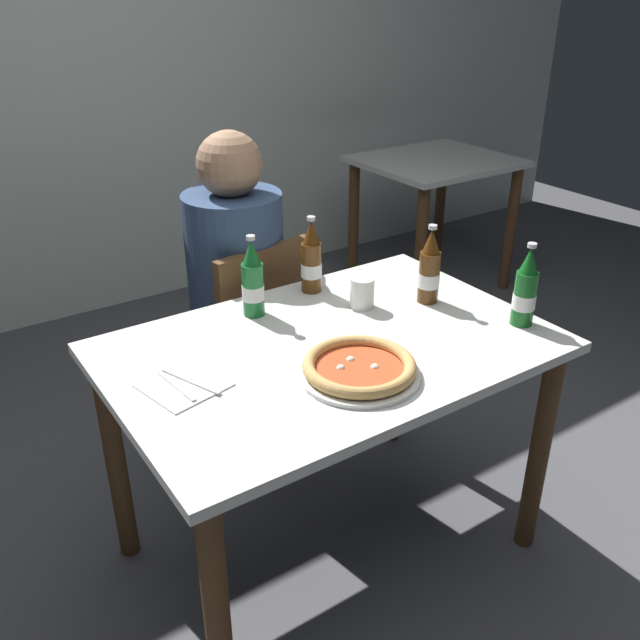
# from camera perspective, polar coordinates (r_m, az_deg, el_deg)

# --- Properties ---
(ground_plane) EXTENTS (8.00, 8.00, 0.00)m
(ground_plane) POSITION_cam_1_polar(r_m,az_deg,el_deg) (2.33, 0.72, -18.32)
(ground_plane) COLOR #4C4C51
(back_wall_tiled) EXTENTS (7.00, 0.10, 2.60)m
(back_wall_tiled) POSITION_cam_1_polar(r_m,az_deg,el_deg) (3.68, -20.33, 19.95)
(back_wall_tiled) COLOR silver
(back_wall_tiled) RESTS_ON ground_plane
(dining_table_main) EXTENTS (1.20, 0.80, 0.75)m
(dining_table_main) POSITION_cam_1_polar(r_m,az_deg,el_deg) (1.93, 0.83, -4.92)
(dining_table_main) COLOR silver
(dining_table_main) RESTS_ON ground_plane
(chair_behind_table) EXTENTS (0.45, 0.45, 0.85)m
(chair_behind_table) POSITION_cam_1_polar(r_m,az_deg,el_deg) (2.49, -6.01, -1.30)
(chair_behind_table) COLOR brown
(chair_behind_table) RESTS_ON ground_plane
(diner_seated) EXTENTS (0.34, 0.34, 1.21)m
(diner_seated) POSITION_cam_1_polar(r_m,az_deg,el_deg) (2.48, -6.88, 1.17)
(diner_seated) COLOR #2D3342
(diner_seated) RESTS_ON ground_plane
(dining_table_background) EXTENTS (0.80, 0.70, 0.75)m
(dining_table_background) POSITION_cam_1_polar(r_m,az_deg,el_deg) (3.93, 9.53, 10.94)
(dining_table_background) COLOR silver
(dining_table_background) RESTS_ON ground_plane
(pizza_margherita_near) EXTENTS (0.31, 0.31, 0.04)m
(pizza_margherita_near) POSITION_cam_1_polar(r_m,az_deg,el_deg) (1.72, 3.29, -4.03)
(pizza_margherita_near) COLOR white
(pizza_margherita_near) RESTS_ON dining_table_main
(beer_bottle_left) EXTENTS (0.07, 0.07, 0.25)m
(beer_bottle_left) POSITION_cam_1_polar(r_m,az_deg,el_deg) (2.01, 16.82, 2.35)
(beer_bottle_left) COLOR #14591E
(beer_bottle_left) RESTS_ON dining_table_main
(beer_bottle_center) EXTENTS (0.07, 0.07, 0.25)m
(beer_bottle_center) POSITION_cam_1_polar(r_m,az_deg,el_deg) (1.99, -5.65, 3.18)
(beer_bottle_center) COLOR #196B2D
(beer_bottle_center) RESTS_ON dining_table_main
(beer_bottle_right) EXTENTS (0.07, 0.07, 0.25)m
(beer_bottle_right) POSITION_cam_1_polar(r_m,az_deg,el_deg) (2.09, 9.15, 4.15)
(beer_bottle_right) COLOR #512D0F
(beer_bottle_right) RESTS_ON dining_table_main
(beer_bottle_extra) EXTENTS (0.07, 0.07, 0.25)m
(beer_bottle_extra) POSITION_cam_1_polar(r_m,az_deg,el_deg) (2.14, -0.73, 5.02)
(beer_bottle_extra) COLOR #512D0F
(beer_bottle_extra) RESTS_ON dining_table_main
(napkin_with_cutlery) EXTENTS (0.21, 0.21, 0.01)m
(napkin_with_cutlery) POSITION_cam_1_polar(r_m,az_deg,el_deg) (1.71, -11.32, -5.33)
(napkin_with_cutlery) COLOR white
(napkin_with_cutlery) RESTS_ON dining_table_main
(paper_cup) EXTENTS (0.07, 0.07, 0.09)m
(paper_cup) POSITION_cam_1_polar(r_m,az_deg,el_deg) (2.06, 3.55, 2.30)
(paper_cup) COLOR white
(paper_cup) RESTS_ON dining_table_main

